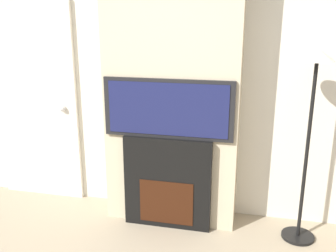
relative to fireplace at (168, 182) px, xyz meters
name	(u,v)px	position (x,y,z in m)	size (l,w,h in m)	color
wall_back	(177,74)	(0.00, 0.38, 0.93)	(6.00, 0.06, 2.70)	silver
chimney_breast	(172,77)	(0.00, 0.17, 0.93)	(1.19, 0.34, 2.70)	beige
fireplace	(168,182)	(0.00, 0.00, 0.00)	(0.79, 0.15, 0.85)	black
television	(168,109)	(0.00, 0.00, 0.69)	(1.13, 0.07, 0.52)	black
floor_lamp	(312,106)	(1.16, 0.04, 0.76)	(0.28, 0.28, 1.63)	black
entry_door	(36,102)	(-1.46, 0.32, 0.60)	(0.90, 0.09, 2.04)	silver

